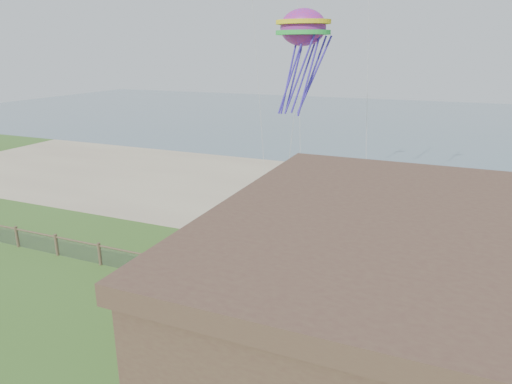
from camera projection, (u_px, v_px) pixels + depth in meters
The scene contains 7 objects.
ground at pixel (118, 361), 16.70m from camera, with size 160.00×160.00×0.00m, color #3D6221.
sand_beach at pixel (300, 194), 36.05m from camera, with size 72.00×20.00×0.02m, color tan.
ocean at pixel (382, 120), 74.75m from camera, with size 160.00×68.00×0.02m, color slate.
chainlink_fence at pixel (199, 276), 21.81m from camera, with size 36.20×0.20×1.25m, color #483728, non-canonical shape.
motel_deck at pixel (505, 363), 16.19m from camera, with size 15.00×2.00×0.50m, color brown.
picnic_table at pixel (343, 376), 15.47m from camera, with size 1.55×1.17×0.65m, color brown, non-canonical shape.
octopus_kite at pixel (302, 59), 24.18m from camera, with size 2.95×2.08×6.08m, color red, non-canonical shape.
Camera 1 is at (10.15, -11.02, 10.88)m, focal length 32.00 mm.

